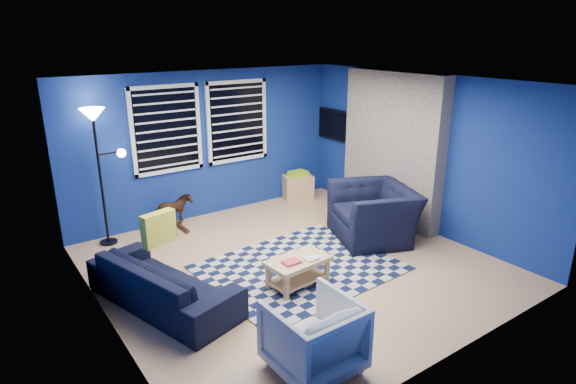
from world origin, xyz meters
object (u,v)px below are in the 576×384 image
at_px(armchair_bent, 313,336).
at_px(cabinet, 298,186).
at_px(armchair_big, 373,213).
at_px(floor_lamp, 97,134).
at_px(sofa, 163,282).
at_px(rocking_horse, 173,210).
at_px(coffee_table, 298,266).
at_px(tv, 337,125).

distance_m(armchair_bent, cabinet, 5.01).
distance_m(armchair_big, floor_lamp, 4.27).
relative_size(sofa, rocking_horse, 3.29).
bearing_deg(cabinet, floor_lamp, -161.27).
bearing_deg(sofa, rocking_horse, -41.47).
relative_size(coffee_table, floor_lamp, 0.40).
bearing_deg(tv, sofa, -155.90).
relative_size(sofa, armchair_bent, 2.50).
height_order(tv, rocking_horse, tv).
bearing_deg(rocking_horse, floor_lamp, 86.06).
bearing_deg(tv, coffee_table, -137.74).
bearing_deg(rocking_horse, coffee_table, -168.89).
height_order(sofa, floor_lamp, floor_lamp).
distance_m(armchair_bent, coffee_table, 1.59).
height_order(armchair_big, rocking_horse, armchair_big).
height_order(sofa, cabinet, sofa).
xyz_separation_m(armchair_big, armchair_bent, (-2.69, -1.91, -0.05)).
bearing_deg(rocking_horse, armchair_big, -132.04).
relative_size(armchair_bent, coffee_table, 0.96).
distance_m(tv, sofa, 4.84).
relative_size(tv, armchair_bent, 1.24).
relative_size(cabinet, floor_lamp, 0.31).
bearing_deg(cabinet, coffee_table, -107.76).
xyz_separation_m(tv, rocking_horse, (-3.30, 0.18, -1.07)).
distance_m(rocking_horse, coffee_table, 2.74).
height_order(tv, floor_lamp, floor_lamp).
bearing_deg(cabinet, sofa, -130.06).
height_order(cabinet, floor_lamp, floor_lamp).
height_order(armchair_bent, coffee_table, armchair_bent).
xyz_separation_m(sofa, cabinet, (3.58, 2.17, -0.05)).
distance_m(tv, coffee_table, 3.89).
xyz_separation_m(tv, armchair_bent, (-3.58, -3.86, -1.03)).
bearing_deg(tv, armchair_big, -114.54).
bearing_deg(floor_lamp, armchair_bent, -79.71).
distance_m(armchair_big, coffee_table, 1.94).
bearing_deg(armchair_big, coffee_table, -52.27).
bearing_deg(floor_lamp, rocking_horse, -3.49).
xyz_separation_m(rocking_horse, coffee_table, (0.55, -2.69, -0.05)).
bearing_deg(tv, rocking_horse, 176.81).
distance_m(tv, armchair_bent, 5.37).
height_order(tv, coffee_table, tv).
height_order(rocking_horse, floor_lamp, floor_lamp).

